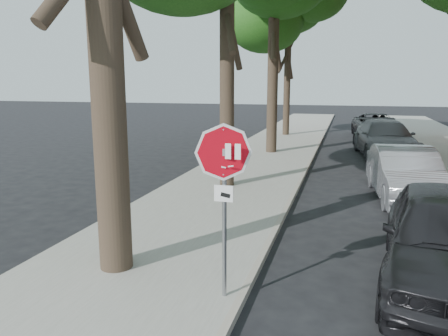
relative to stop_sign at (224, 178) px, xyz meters
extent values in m
plane|color=black|center=(0.70, 0.03, -1.95)|extent=(120.00, 120.00, 0.00)
cube|color=gray|center=(-1.80, 12.03, -1.89)|extent=(4.00, 55.00, 0.12)
cube|color=#9E9384|center=(0.25, 12.03, -1.88)|extent=(0.12, 55.00, 0.13)
cube|color=#9E9384|center=(4.65, 12.03, -1.88)|extent=(0.12, 55.00, 0.13)
cylinder|color=gray|center=(0.00, 0.03, -0.53)|extent=(0.06, 0.06, 2.60)
cube|color=#99999E|center=(0.00, 0.00, 0.37)|extent=(0.05, 0.06, 0.10)
cylinder|color=#99999E|center=(0.00, -0.01, 0.37)|extent=(0.76, 0.32, 0.82)
cylinder|color=white|center=(0.00, -0.02, 0.37)|extent=(0.76, 0.32, 0.82)
cylinder|color=red|center=(0.00, -0.03, 0.37)|extent=(0.68, 0.29, 0.74)
cube|color=white|center=(-0.21, -0.04, 0.39)|extent=(0.08, 0.00, 0.22)
cube|color=white|center=(-0.07, -0.04, 0.39)|extent=(0.08, 0.00, 0.22)
cube|color=white|center=(0.07, -0.04, 0.39)|extent=(0.08, 0.00, 0.22)
cube|color=white|center=(0.21, -0.04, 0.39)|extent=(0.08, 0.00, 0.22)
cube|color=silver|center=(-0.11, -0.04, 0.18)|extent=(0.08, 0.00, 0.03)
cube|color=silver|center=(0.00, -0.04, 0.16)|extent=(0.08, 0.00, 0.03)
cube|color=silver|center=(0.11, -0.04, 0.18)|extent=(0.08, 0.00, 0.03)
cube|color=white|center=(0.00, -0.01, -0.23)|extent=(0.28, 0.02, 0.24)
cube|color=black|center=(0.03, -0.03, -0.25)|extent=(0.15, 0.00, 0.08)
cylinder|color=black|center=(-1.90, 7.03, 2.92)|extent=(0.44, 0.44, 9.50)
cylinder|color=black|center=(-1.70, 14.03, 3.17)|extent=(0.48, 0.48, 10.00)
cylinder|color=black|center=(-2.00, 21.03, 2.67)|extent=(0.40, 0.40, 9.00)
ellipsoid|color=#154810|center=(-2.00, 21.03, 5.19)|extent=(4.16, 4.16, 3.33)
ellipsoid|color=#154810|center=(-2.76, 21.78, 4.81)|extent=(3.78, 3.78, 3.02)
imported|color=black|center=(3.30, 1.56, -1.13)|extent=(2.50, 5.00, 1.64)
imported|color=#919298|center=(3.30, 7.16, -1.20)|extent=(1.97, 4.64, 1.49)
imported|color=#4B4C50|center=(3.30, 14.80, -1.14)|extent=(2.97, 5.79, 1.61)
imported|color=black|center=(3.30, 21.91, -1.23)|extent=(2.91, 5.41, 1.44)
camera|label=1|loc=(1.66, -5.85, 1.34)|focal=35.00mm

